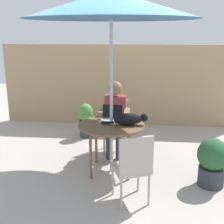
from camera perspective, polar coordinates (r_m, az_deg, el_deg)
name	(u,v)px	position (r m, az deg, el deg)	size (l,w,h in m)	color
ground_plane	(111,170)	(4.45, -0.12, -11.20)	(14.00, 14.00, 0.00)	#ADA399
fence_back	(121,85)	(6.37, 1.81, 5.18)	(5.11, 0.08, 1.72)	tan
patio_table	(111,128)	(4.20, -0.12, -3.20)	(0.95, 0.95, 0.72)	brown
patio_umbrella	(111,5)	(3.99, -0.14, 19.91)	(2.28, 2.28, 2.48)	#B7B7BC
chair_occupied	(116,122)	(5.00, 0.73, -1.87)	(0.40, 0.40, 0.87)	#B2A899
chair_empty	(133,164)	(3.46, 4.11, -10.06)	(0.52, 0.52, 0.87)	#B2A899
person_seated	(115,114)	(4.80, 0.59, -0.48)	(0.48, 0.48, 1.21)	maroon
laptop	(112,116)	(4.37, -0.04, -0.70)	(0.33, 0.28, 0.21)	silver
cat	(130,119)	(4.12, 3.40, -1.41)	(0.65, 0.22, 0.17)	black
potted_plant_near_fence	(212,161)	(4.13, 18.81, -8.94)	(0.41, 0.41, 0.66)	#33383D
potted_plant_by_chair	(86,119)	(5.69, -5.08, -1.40)	(0.28, 0.28, 0.66)	#33383D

